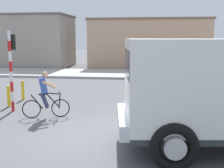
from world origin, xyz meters
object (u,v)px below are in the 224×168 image
at_px(car_red_near, 179,78).
at_px(bollard_far, 23,90).
at_px(traffic_light_pole, 11,60).
at_px(bollard_near, 9,96).
at_px(cyclist, 45,95).

height_order(car_red_near, bollard_far, car_red_near).
xyz_separation_m(traffic_light_pole, bollard_far, (-0.53, 2.04, -1.62)).
distance_m(car_red_near, bollard_far, 7.94).
bearing_deg(car_red_near, traffic_light_pole, -145.67).
height_order(traffic_light_pole, bollard_near, traffic_light_pole).
bearing_deg(cyclist, car_red_near, 46.57).
height_order(cyclist, car_red_near, cyclist).
bearing_deg(car_red_near, bollard_near, -151.28).
height_order(cyclist, traffic_light_pole, traffic_light_pole).
distance_m(bollard_near, bollard_far, 1.40).
xyz_separation_m(cyclist, traffic_light_pole, (-1.66, 0.83, 1.20)).
bearing_deg(car_red_near, bollard_far, -160.18).
bearing_deg(bollard_far, traffic_light_pole, -75.44).
xyz_separation_m(cyclist, car_red_near, (5.27, 5.57, -0.05)).
bearing_deg(bollard_near, traffic_light_pole, -50.54).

